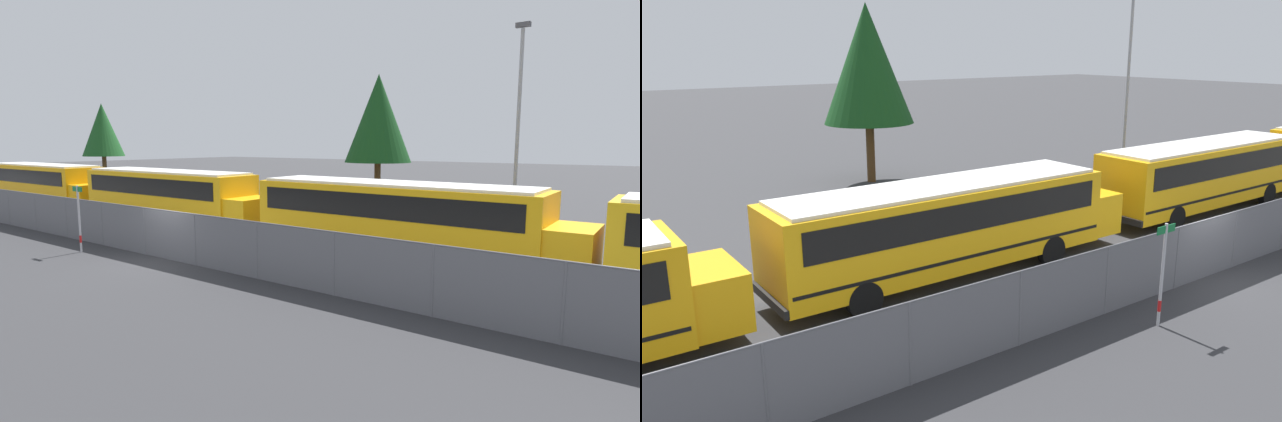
{
  "view_description": "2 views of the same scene",
  "coord_description": "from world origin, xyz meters",
  "views": [
    {
      "loc": [
        15.7,
        -11.7,
        4.47
      ],
      "look_at": [
        3.24,
        5.35,
        1.56
      ],
      "focal_mm": 28.0,
      "sensor_mm": 36.0,
      "label": 1
    },
    {
      "loc": [
        -16.89,
        -10.22,
        7.02
      ],
      "look_at": [
        -5.96,
        4.62,
        2.1
      ],
      "focal_mm": 35.0,
      "sensor_mm": 36.0,
      "label": 2
    }
  ],
  "objects": [
    {
      "name": "ground_plane",
      "position": [
        0.0,
        0.0,
        0.0
      ],
      "size": [
        200.0,
        200.0,
        0.0
      ],
      "primitive_type": "plane",
      "color": "#38383A"
    },
    {
      "name": "street_sign",
      "position": [
        -4.04,
        -1.31,
        1.46
      ],
      "size": [
        0.7,
        0.09,
        2.75
      ],
      "color": "#B7B7BC",
      "rests_on": "ground_plane"
    },
    {
      "name": "tree_0",
      "position": [
        -1.55,
        18.69,
        6.07
      ],
      "size": [
        4.6,
        4.6,
        9.08
      ],
      "color": "#51381E",
      "rests_on": "ground_plane"
    },
    {
      "name": "fence",
      "position": [
        -0.0,
        -0.0,
        0.98
      ],
      "size": [
        64.43,
        0.07,
        1.92
      ],
      "color": "#9EA0A5",
      "rests_on": "ground_plane"
    },
    {
      "name": "school_bus_1",
      "position": [
        -6.2,
        4.79,
        1.8
      ],
      "size": [
        12.47,
        2.59,
        3.01
      ],
      "color": "#EDA80F",
      "rests_on": "ground_plane"
    },
    {
      "name": "school_bus_2",
      "position": [
        7.26,
        4.77,
        1.8
      ],
      "size": [
        12.47,
        2.59,
        3.01
      ],
      "color": "#EDA80F",
      "rests_on": "ground_plane"
    },
    {
      "name": "light_pole",
      "position": [
        9.66,
        11.26,
        5.16
      ],
      "size": [
        0.6,
        0.24,
        9.54
      ],
      "color": "gray",
      "rests_on": "ground_plane"
    }
  ]
}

